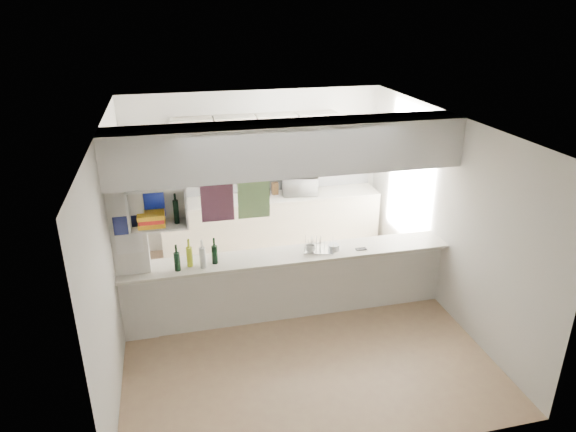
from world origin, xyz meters
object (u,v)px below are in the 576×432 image
object	(u,v)px
bowl	(301,174)
wine_bottles	(196,257)
dish_rack	(319,244)
microwave	(300,185)

from	to	relation	value
bowl	wine_bottles	size ratio (longest dim) A/B	0.48
dish_rack	wine_bottles	distance (m)	1.56
bowl	dish_rack	distance (m)	2.13
bowl	wine_bottles	bearing A→B (deg)	-130.59
microwave	wine_bottles	bearing A→B (deg)	57.88
wine_bottles	dish_rack	bearing A→B (deg)	3.28
microwave	bowl	size ratio (longest dim) A/B	2.29
microwave	wine_bottles	size ratio (longest dim) A/B	1.09
dish_rack	microwave	bearing A→B (deg)	99.20
microwave	bowl	distance (m)	0.19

